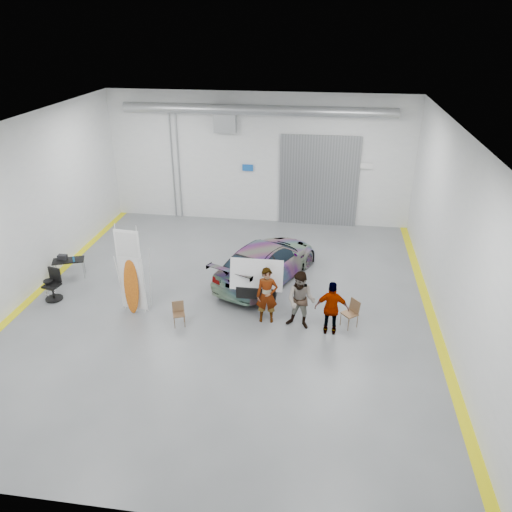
# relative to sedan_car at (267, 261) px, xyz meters

# --- Properties ---
(ground) EXTENTS (16.00, 16.00, 0.00)m
(ground) POSITION_rel_sedan_car_xyz_m (-1.13, -2.12, -0.74)
(ground) COLOR slate
(ground) RESTS_ON ground
(room_shell) EXTENTS (14.02, 16.18, 6.01)m
(room_shell) POSITION_rel_sedan_car_xyz_m (-0.89, 0.10, 3.34)
(room_shell) COLOR silver
(room_shell) RESTS_ON ground
(sedan_car) EXTENTS (3.95, 5.50, 1.48)m
(sedan_car) POSITION_rel_sedan_car_xyz_m (0.00, 0.00, 0.00)
(sedan_car) COLOR silver
(sedan_car) RESTS_ON ground
(person_a) EXTENTS (0.73, 0.52, 1.89)m
(person_a) POSITION_rel_sedan_car_xyz_m (0.37, -2.85, 0.21)
(person_a) COLOR #876049
(person_a) RESTS_ON ground
(person_b) EXTENTS (1.08, 0.91, 1.93)m
(person_b) POSITION_rel_sedan_car_xyz_m (1.46, -3.04, 0.22)
(person_b) COLOR #466881
(person_b) RESTS_ON ground
(person_c) EXTENTS (1.05, 0.46, 1.79)m
(person_c) POSITION_rel_sedan_car_xyz_m (2.42, -3.26, 0.16)
(person_c) COLOR #A06235
(person_c) RESTS_ON ground
(surfboard_display) EXTENTS (0.88, 0.30, 3.12)m
(surfboard_display) POSITION_rel_sedan_car_xyz_m (-4.06, -2.93, 0.53)
(surfboard_display) COLOR white
(surfboard_display) RESTS_ON ground
(folding_chair_near) EXTENTS (0.48, 0.51, 0.78)m
(folding_chair_near) POSITION_rel_sedan_car_xyz_m (-2.36, -3.50, -0.49)
(folding_chair_near) COLOR brown
(folding_chair_near) RESTS_ON ground
(folding_chair_far) EXTENTS (0.59, 0.69, 0.91)m
(folding_chair_far) POSITION_rel_sedan_car_xyz_m (3.00, -2.79, -0.46)
(folding_chair_far) COLOR brown
(folding_chair_far) RESTS_ON ground
(shop_stool) EXTENTS (0.36, 0.36, 0.70)m
(shop_stool) POSITION_rel_sedan_car_xyz_m (-7.30, -2.51, -0.39)
(shop_stool) COLOR black
(shop_stool) RESTS_ON ground
(work_table) EXTENTS (1.26, 0.94, 0.92)m
(work_table) POSITION_rel_sedan_car_xyz_m (-7.43, -0.92, -0.03)
(work_table) COLOR gray
(work_table) RESTS_ON ground
(office_chair) EXTENTS (0.60, 0.61, 1.12)m
(office_chair) POSITION_rel_sedan_car_xyz_m (-7.15, -2.52, -0.25)
(office_chair) COLOR black
(office_chair) RESTS_ON ground
(trunk_lid) EXTENTS (1.72, 1.05, 0.04)m
(trunk_lid) POSITION_rel_sedan_car_xyz_m (0.00, -2.30, 0.76)
(trunk_lid) COLOR silver
(trunk_lid) RESTS_ON sedan_car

